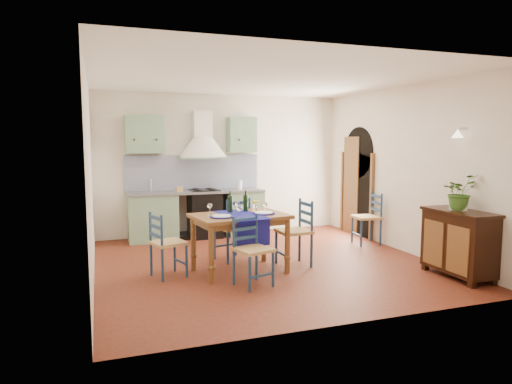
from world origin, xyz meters
The scene contains 13 objects.
floor centered at (0.00, 0.00, 0.00)m, with size 5.00×5.00×0.00m, color #4F1C11.
back_wall centered at (-0.47, 2.29, 1.05)m, with size 5.00×0.96×2.80m.
right_wall centered at (2.50, 0.28, 1.34)m, with size 0.26×5.00×2.80m.
left_wall centered at (-2.50, 0.00, 1.40)m, with size 0.04×5.00×2.80m, color beige.
ceiling centered at (0.00, 0.00, 2.80)m, with size 5.00×5.00×0.01m, color white.
dining_table centered at (-0.50, -0.32, 0.74)m, with size 1.41×1.09×1.15m.
chair_near centered at (-0.54, -0.97, 0.47)m, with size 0.53×0.53×0.91m.
chair_far centered at (-0.42, 0.31, 0.52)m, with size 0.58×0.58×1.00m.
chair_left centered at (-1.54, -0.23, 0.47)m, with size 0.53×0.53×0.91m.
chair_right centered at (0.39, -0.27, 0.51)m, with size 0.48×0.48×1.00m.
chair_spare centered at (2.23, 0.61, 0.49)m, with size 0.49×0.49×0.94m.
sideboard centered at (2.26, -1.56, 0.51)m, with size 0.50×1.05×0.94m.
potted_plant centered at (2.28, -1.51, 1.18)m, with size 0.44×0.38×0.49m, color #34601F.
Camera 1 is at (-2.40, -6.46, 1.89)m, focal length 32.00 mm.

